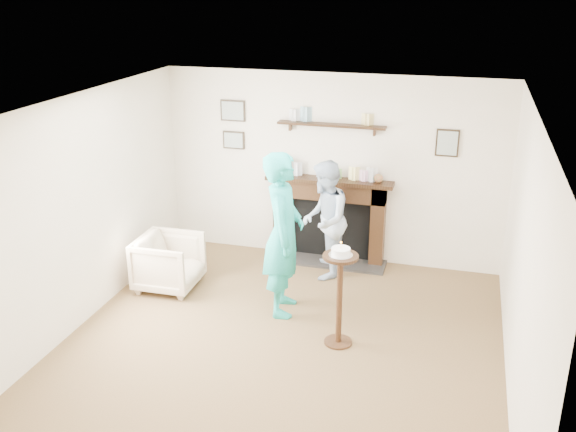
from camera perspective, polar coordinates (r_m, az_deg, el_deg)
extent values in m
plane|color=brown|center=(6.75, -0.93, -11.91)|extent=(5.00, 5.00, 0.00)
cube|color=beige|center=(8.46, 3.88, 4.21)|extent=(4.50, 0.04, 2.50)
cube|color=beige|center=(7.11, -18.64, -0.07)|extent=(0.04, 5.00, 2.50)
cube|color=beige|center=(5.98, 20.20, -4.19)|extent=(0.04, 5.00, 2.50)
cube|color=white|center=(5.81, -1.07, 9.40)|extent=(4.50, 5.00, 0.04)
cube|color=black|center=(8.74, -0.60, -0.03)|extent=(0.18, 0.20, 1.10)
cube|color=black|center=(8.49, 7.98, -0.88)|extent=(0.18, 0.20, 1.10)
cube|color=black|center=(8.45, 3.69, 2.27)|extent=(1.50, 0.20, 0.24)
cube|color=black|center=(8.70, 3.71, -1.03)|extent=(1.14, 0.06, 0.86)
cube|color=#2D2A28|center=(8.69, 3.38, -4.02)|extent=(1.60, 0.44, 0.03)
cube|color=black|center=(8.38, 3.67, 3.15)|extent=(1.68, 0.26, 0.05)
cube|color=black|center=(8.24, 3.87, 8.08)|extent=(1.40, 0.15, 0.03)
cube|color=black|center=(8.65, -4.92, 9.32)|extent=(0.34, 0.03, 0.28)
cube|color=black|center=(8.74, -4.84, 6.74)|extent=(0.30, 0.03, 0.24)
cube|color=black|center=(8.17, 13.98, 6.32)|extent=(0.28, 0.03, 0.34)
cube|color=black|center=(8.48, -0.42, 4.37)|extent=(0.16, 0.09, 0.22)
cylinder|color=white|center=(8.44, -0.50, 4.35)|extent=(0.11, 0.01, 0.11)
sphere|color=#2F8E3A|center=(8.25, 8.04, 3.33)|extent=(0.12, 0.12, 0.12)
imported|color=#C7B394|center=(8.15, -10.39, -6.22)|extent=(0.75, 0.73, 0.67)
imported|color=#B0BEDC|center=(8.35, 3.16, -5.20)|extent=(0.67, 0.81, 1.51)
imported|color=#20B59E|center=(7.51, -0.40, -8.29)|extent=(0.56, 0.75, 1.88)
cylinder|color=black|center=(6.90, 4.46, -11.09)|extent=(0.30, 0.30, 0.02)
cylinder|color=black|center=(6.66, 4.58, -7.50)|extent=(0.06, 0.06, 0.96)
cylinder|color=black|center=(6.44, 4.70, -3.61)|extent=(0.36, 0.36, 0.03)
cylinder|color=silver|center=(6.43, 4.71, -3.46)|extent=(0.24, 0.24, 0.01)
cylinder|color=white|center=(6.42, 4.72, -3.15)|extent=(0.19, 0.19, 0.07)
cylinder|color=#FDE2A0|center=(6.39, 4.73, -2.65)|extent=(0.01, 0.01, 0.05)
sphere|color=orange|center=(6.38, 4.74, -2.35)|extent=(0.02, 0.02, 0.02)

